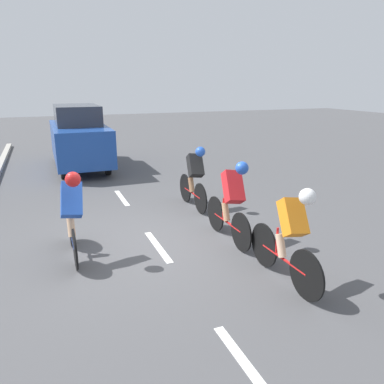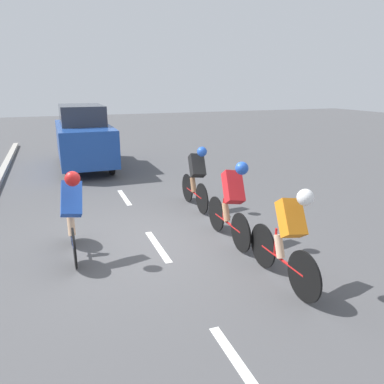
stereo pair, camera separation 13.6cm
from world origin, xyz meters
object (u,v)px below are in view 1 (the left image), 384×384
Objects in this scene: support_car at (79,137)px; cyclist_orange at (290,233)px; cyclist_blue at (72,212)px; cyclist_black at (195,176)px; cyclist_red at (232,199)px.

cyclist_orange is at bearing 102.06° from support_car.
cyclist_blue is at bearing -35.48° from cyclist_orange.
cyclist_black is 0.38× the size of support_car.
cyclist_blue is 3.31m from cyclist_black.
cyclist_orange is 3.43m from cyclist_blue.
cyclist_blue is 2.75m from cyclist_red.
cyclist_black is 5.84m from support_car.
cyclist_blue is at bearing 30.94° from cyclist_black.
support_car is (1.90, -7.51, 0.25)m from cyclist_red.
support_car is at bearing -77.94° from cyclist_orange.
cyclist_red is 7.76m from support_car.
cyclist_orange is 0.41× the size of support_car.
cyclist_blue is 0.98× the size of cyclist_black.
cyclist_orange is 1.02× the size of cyclist_red.
cyclist_orange is 1.09× the size of cyclist_blue.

